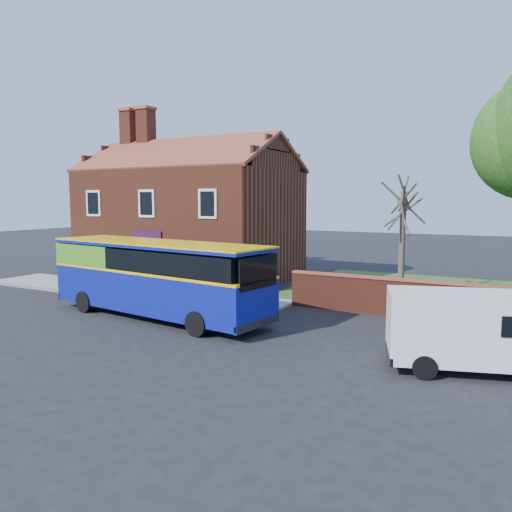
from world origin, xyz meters
The scene contains 7 objects.
ground centered at (0.00, 0.00, 0.00)m, with size 120.00×120.00×0.00m, color black.
pavement centered at (-7.00, 5.75, 0.06)m, with size 18.00×3.50×0.12m, color gray.
kerb centered at (-7.00, 4.00, 0.07)m, with size 18.00×0.15×0.14m, color slate.
shop_building centered at (-7.02, 11.50, 3.41)m, with size 12.30×8.13×10.50m.
bus centered at (-2.17, 2.16, 1.77)m, with size 10.46×3.87×3.11m.
van_near centered at (10.31, 1.38, 1.24)m, with size 5.40×3.44×2.21m.
bare_tree centered at (5.92, 11.09, 2.92)m, with size 2.13×2.54×5.69m.
Camera 1 is at (11.30, -13.52, 4.79)m, focal length 35.00 mm.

